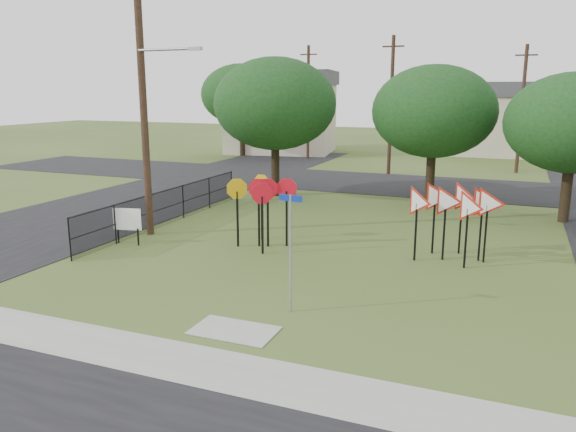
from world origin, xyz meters
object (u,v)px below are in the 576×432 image
object	(u,v)px
street_name_sign	(291,246)
stop_sign_cluster	(262,196)
info_board	(127,220)
yield_sign_cluster	(457,205)

from	to	relation	value
street_name_sign	stop_sign_cluster	bearing A→B (deg)	121.12
street_name_sign	stop_sign_cluster	xyz separation A→B (m)	(-3.24, 5.36, 0.11)
stop_sign_cluster	info_board	bearing A→B (deg)	-161.30
stop_sign_cluster	yield_sign_cluster	world-z (taller)	yield_sign_cluster
stop_sign_cluster	street_name_sign	bearing A→B (deg)	-58.88
stop_sign_cluster	yield_sign_cluster	xyz separation A→B (m)	(6.63, 0.92, 0.01)
street_name_sign	info_board	bearing A→B (deg)	154.80
stop_sign_cluster	info_board	world-z (taller)	stop_sign_cluster
yield_sign_cluster	info_board	distance (m)	11.69
stop_sign_cluster	yield_sign_cluster	bearing A→B (deg)	7.88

